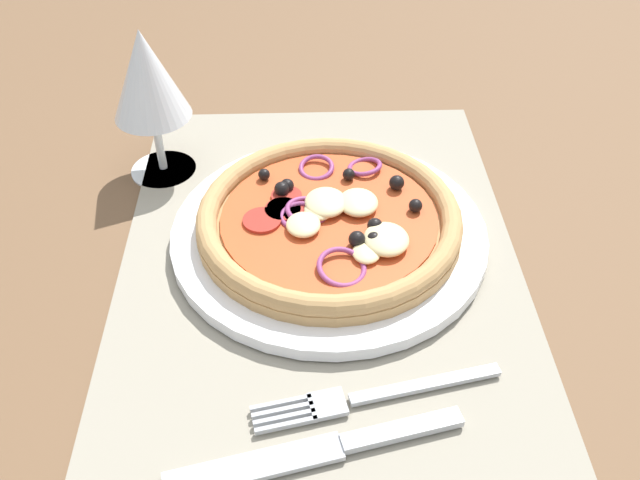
{
  "coord_description": "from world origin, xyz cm",
  "views": [
    {
      "loc": [
        -41.79,
        1.5,
        40.91
      ],
      "look_at": [
        1.12,
        0.0,
        2.57
      ],
      "focal_mm": 38.96,
      "sensor_mm": 36.0,
      "label": 1
    }
  ],
  "objects_px": {
    "wine_glass": "(147,79)",
    "pizza": "(330,219)",
    "knife": "(314,452)",
    "fork": "(365,397)",
    "plate": "(329,233)"
  },
  "relations": [
    {
      "from": "fork",
      "to": "wine_glass",
      "type": "bearing_deg",
      "value": -69.7
    },
    {
      "from": "pizza",
      "to": "wine_glass",
      "type": "height_order",
      "value": "wine_glass"
    },
    {
      "from": "plate",
      "to": "fork",
      "type": "height_order",
      "value": "plate"
    },
    {
      "from": "plate",
      "to": "pizza",
      "type": "relative_size",
      "value": 1.2
    },
    {
      "from": "knife",
      "to": "wine_glass",
      "type": "relative_size",
      "value": 1.33
    },
    {
      "from": "knife",
      "to": "wine_glass",
      "type": "xyz_separation_m",
      "value": [
        0.32,
        0.14,
        0.09
      ]
    },
    {
      "from": "pizza",
      "to": "wine_glass",
      "type": "relative_size",
      "value": 1.53
    },
    {
      "from": "wine_glass",
      "to": "knife",
      "type": "bearing_deg",
      "value": -156.44
    },
    {
      "from": "plate",
      "to": "pizza",
      "type": "height_order",
      "value": "pizza"
    },
    {
      "from": "plate",
      "to": "wine_glass",
      "type": "relative_size",
      "value": 1.84
    },
    {
      "from": "fork",
      "to": "plate",
      "type": "bearing_deg",
      "value": -95.99
    },
    {
      "from": "plate",
      "to": "knife",
      "type": "height_order",
      "value": "plate"
    },
    {
      "from": "wine_glass",
      "to": "pizza",
      "type": "bearing_deg",
      "value": -125.02
    },
    {
      "from": "fork",
      "to": "knife",
      "type": "relative_size",
      "value": 0.9
    },
    {
      "from": "plate",
      "to": "knife",
      "type": "xyz_separation_m",
      "value": [
        -0.21,
        0.02,
        -0.0
      ]
    }
  ]
}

